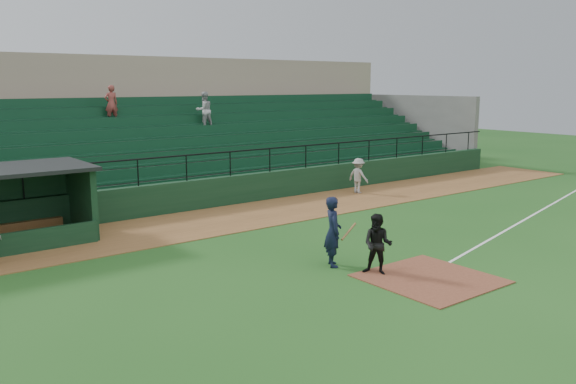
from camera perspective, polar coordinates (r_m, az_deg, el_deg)
ground at (r=16.36m, az=10.81°, el=-7.36°), size 90.00×90.00×0.00m
warning_track at (r=22.27m, az=-4.71°, el=-2.39°), size 40.00×4.00×0.03m
home_plate_dirt at (r=15.75m, az=13.55°, el=-8.12°), size 3.00×3.00×0.03m
foul_line at (r=23.35m, az=21.79°, el=-2.54°), size 17.49×4.44×0.01m
stadium_structure at (r=29.32m, az=-13.81°, el=4.96°), size 38.00×13.08×6.40m
batter_at_plate at (r=16.19m, az=4.37°, el=-3.82°), size 1.17×0.84×1.94m
umpire at (r=15.64m, az=8.66°, el=-5.03°), size 0.93×0.99×1.62m
runner at (r=26.99m, az=6.80°, el=1.58°), size 0.73×1.10×1.59m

